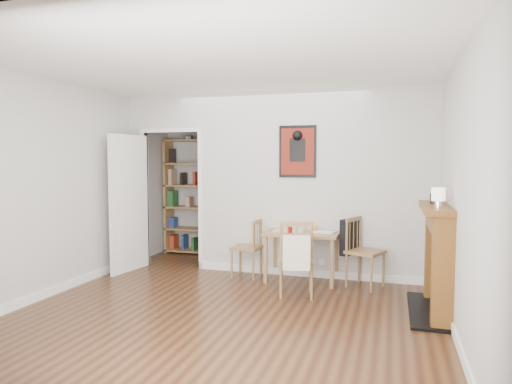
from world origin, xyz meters
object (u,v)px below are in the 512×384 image
(chair_left, at_px, (246,248))
(notebook, at_px, (324,232))
(chair_front, at_px, (296,257))
(dining_table, at_px, (302,238))
(mantel_lamp, at_px, (438,195))
(fireplace, at_px, (439,256))
(red_glass, at_px, (290,229))
(orange_fruit, at_px, (314,228))
(ceramic_jar_b, at_px, (434,198))
(bookshelf, at_px, (189,197))
(ceramic_jar_a, at_px, (434,199))
(chair_right, at_px, (364,251))

(chair_left, bearing_deg, notebook, 2.92)
(chair_front, distance_m, notebook, 0.77)
(dining_table, bearing_deg, mantel_lamp, -37.70)
(chair_front, xyz_separation_m, fireplace, (1.58, -0.17, 0.15))
(red_glass, bearing_deg, chair_left, 172.02)
(dining_table, relative_size, mantel_lamp, 4.78)
(chair_left, relative_size, red_glass, 9.38)
(orange_fruit, bearing_deg, red_glass, -142.83)
(chair_left, xyz_separation_m, orange_fruit, (0.92, 0.13, 0.30))
(fireplace, bearing_deg, ceramic_jar_b, 95.65)
(chair_front, distance_m, mantel_lamp, 1.81)
(bookshelf, relative_size, notebook, 7.10)
(bookshelf, bearing_deg, chair_left, -41.73)
(ceramic_jar_a, bearing_deg, notebook, 150.68)
(chair_front, height_order, mantel_lamp, mantel_lamp)
(dining_table, height_order, chair_right, chair_right)
(red_glass, bearing_deg, notebook, 18.46)
(chair_front, bearing_deg, red_glass, 109.99)
(orange_fruit, bearing_deg, ceramic_jar_a, -29.29)
(chair_right, xyz_separation_m, fireplace, (0.83, -0.80, 0.15))
(dining_table, height_order, red_glass, red_glass)
(dining_table, height_order, chair_front, chair_front)
(chair_front, distance_m, orange_fruit, 0.83)
(chair_left, distance_m, orange_fruit, 0.98)
(chair_left, height_order, chair_front, chair_front)
(dining_table, xyz_separation_m, orange_fruit, (0.15, 0.11, 0.12))
(dining_table, distance_m, ceramic_jar_b, 1.79)
(bookshelf, relative_size, mantel_lamp, 9.82)
(dining_table, relative_size, chair_front, 1.06)
(bookshelf, xyz_separation_m, notebook, (2.55, -1.27, -0.32))
(dining_table, relative_size, notebook, 3.46)
(chair_right, distance_m, orange_fruit, 0.73)
(fireplace, relative_size, orange_fruit, 15.38)
(dining_table, distance_m, chair_right, 0.83)
(red_glass, xyz_separation_m, notebook, (0.43, 0.14, -0.04))
(chair_front, distance_m, ceramic_jar_b, 1.72)
(chair_right, bearing_deg, red_glass, -176.33)
(chair_right, xyz_separation_m, ceramic_jar_b, (0.79, -0.45, 0.74))
(notebook, bearing_deg, dining_table, -174.04)
(chair_left, bearing_deg, dining_table, 1.79)
(chair_left, height_order, ceramic_jar_a, ceramic_jar_a)
(mantel_lamp, xyz_separation_m, ceramic_jar_b, (0.02, 0.72, -0.08))
(notebook, bearing_deg, fireplace, -32.97)
(chair_right, relative_size, orange_fruit, 11.03)
(red_glass, relative_size, ceramic_jar_b, 0.98)
(chair_front, height_order, red_glass, chair_front)
(chair_right, xyz_separation_m, mantel_lamp, (0.77, -1.17, 0.82))
(chair_left, distance_m, fireplace, 2.57)
(chair_right, distance_m, red_glass, 0.99)
(dining_table, relative_size, red_glass, 11.29)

